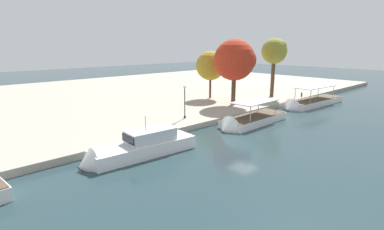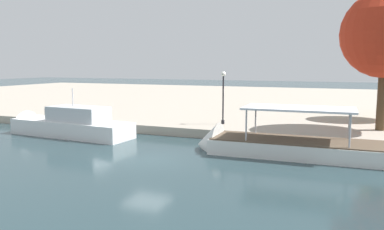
# 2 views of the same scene
# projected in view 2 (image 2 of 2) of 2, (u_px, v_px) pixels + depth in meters

# --- Properties ---
(ground_plane) EXTENTS (220.00, 220.00, 0.00)m
(ground_plane) POSITION_uv_depth(u_px,v_px,m) (147.00, 160.00, 22.18)
(ground_plane) COLOR #23383D
(dock_promenade) EXTENTS (120.00, 55.00, 0.69)m
(dock_promenade) POSITION_uv_depth(u_px,v_px,m) (267.00, 101.00, 54.03)
(dock_promenade) COLOR #A39989
(dock_promenade) RESTS_ON ground_plane
(motor_yacht_1) EXTENTS (11.16, 3.50, 4.64)m
(motor_yacht_1) POSITION_uv_depth(u_px,v_px,m) (66.00, 127.00, 29.85)
(motor_yacht_1) COLOR white
(motor_yacht_1) RESTS_ON ground_plane
(tour_boat_2) EXTENTS (11.57, 3.54, 4.18)m
(tour_boat_2) POSITION_uv_depth(u_px,v_px,m) (278.00, 148.00, 23.55)
(tour_boat_2) COLOR silver
(tour_boat_2) RESTS_ON ground_plane
(lamp_post) EXTENTS (0.39, 0.39, 4.20)m
(lamp_post) POSITION_uv_depth(u_px,v_px,m) (223.00, 92.00, 30.80)
(lamp_post) COLOR black
(lamp_post) RESTS_ON dock_promenade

